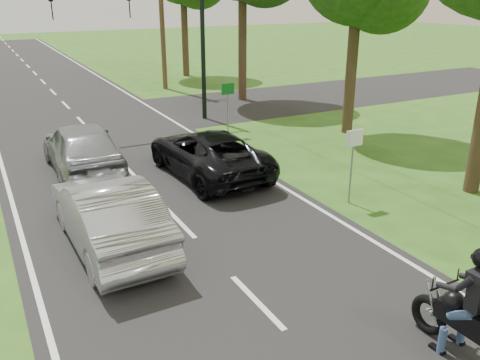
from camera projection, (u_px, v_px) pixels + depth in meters
name	position (u px, v px, depth m)	size (l,w,h in m)	color
ground	(257.00, 302.00, 9.78)	(140.00, 140.00, 0.00)	#2D5818
road	(117.00, 158.00, 18.05)	(8.00, 100.00, 0.01)	black
cross_road	(82.00, 122.00, 23.01)	(60.00, 7.00, 0.01)	black
motorcycle_rider	(478.00, 320.00, 7.92)	(0.67, 2.38, 2.05)	black
dark_suv	(208.00, 153.00, 16.24)	(2.41, 5.23, 1.45)	black
silver_sedan	(108.00, 214.00, 11.62)	(1.71, 4.91, 1.62)	#B0B1B5
silver_suv	(82.00, 147.00, 16.39)	(2.01, 5.00, 1.70)	#999BA0
traffic_signal	(162.00, 27.00, 21.35)	(6.38, 0.44, 6.00)	black
utility_pole_far	(161.00, 0.00, 28.89)	(1.60, 0.28, 10.00)	brown
sign_white	(353.00, 149.00, 13.74)	(0.55, 0.07, 2.12)	slate
sign_green	(228.00, 96.00, 20.44)	(0.55, 0.07, 2.12)	slate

